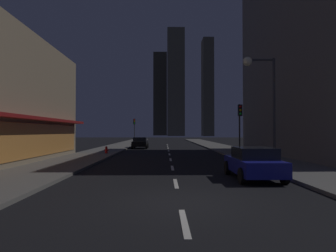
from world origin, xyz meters
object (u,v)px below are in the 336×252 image
car_parked_far (140,143)px  traffic_light_far_left (134,125)px  street_lamp_right (260,84)px  fire_hydrant_far_left (106,150)px  traffic_light_near_right (240,119)px  car_parked_near (253,163)px

car_parked_far → traffic_light_far_left: traffic_light_far_left is taller
car_parked_far → street_lamp_right: (8.98, -19.93, 4.33)m
fire_hydrant_far_left → traffic_light_near_right: traffic_light_near_right is taller
fire_hydrant_far_left → traffic_light_near_right: (11.40, -4.31, 2.74)m
traffic_light_near_right → traffic_light_far_left: same height
street_lamp_right → car_parked_far: bearing=114.3°
car_parked_far → fire_hydrant_far_left: 10.54m
car_parked_far → traffic_light_near_right: size_ratio=1.01×
fire_hydrant_far_left → street_lamp_right: 15.54m
fire_hydrant_far_left → traffic_light_far_left: 21.56m
car_parked_far → fire_hydrant_far_left: size_ratio=6.48×
car_parked_near → traffic_light_far_left: (-9.10, 35.32, 2.45)m
car_parked_near → street_lamp_right: street_lamp_right is taller
traffic_light_far_left → street_lamp_right: 32.93m
car_parked_far → traffic_light_far_left: (-1.90, 11.10, 2.45)m
car_parked_near → fire_hydrant_far_left: size_ratio=6.48×
street_lamp_right → traffic_light_near_right: bearing=88.7°
traffic_light_near_right → fire_hydrant_far_left: bearing=159.3°
car_parked_near → traffic_light_near_right: traffic_light_near_right is taller
street_lamp_right → car_parked_near: bearing=-112.5°
fire_hydrant_far_left → car_parked_far: bearing=77.4°
car_parked_far → street_lamp_right: bearing=-65.7°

